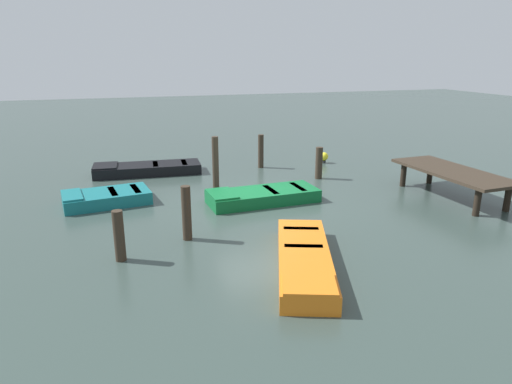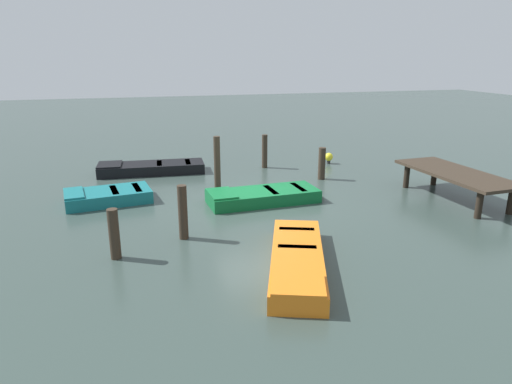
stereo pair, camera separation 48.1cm
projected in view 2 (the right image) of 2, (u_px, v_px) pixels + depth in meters
The scene contains 12 objects.
ground_plane at pixel (256, 202), 14.90m from camera, with size 80.00×80.00×0.00m, color #33423D.
dock_segment at pixel (456, 175), 14.95m from camera, with size 4.36×1.94×0.95m.
rowboat_green at pixel (262, 196), 14.85m from camera, with size 1.56×3.63×0.46m.
rowboat_black at pixel (151, 168), 18.50m from camera, with size 1.59×4.25×0.46m.
rowboat_orange at pixel (297, 260), 10.22m from camera, with size 4.21×2.46×0.46m.
rowboat_teal at pixel (108, 196), 14.84m from camera, with size 1.80×2.82×0.46m.
mooring_piling_center at pixel (183, 212), 11.78m from camera, with size 0.24×0.24×1.45m, color #33281E.
mooring_piling_far_right at pixel (265, 151), 19.25m from camera, with size 0.23×0.23×1.41m, color #33281E.
mooring_piling_near_left at pixel (322, 164), 17.49m from camera, with size 0.27×0.27×1.23m, color #33281E.
mooring_piling_far_left at pixel (114, 234), 10.64m from camera, with size 0.25×0.25×1.23m, color #33281E.
mooring_piling_mid_left at pixel (217, 163), 16.21m from camera, with size 0.23×0.23×1.88m, color #33281E.
marker_buoy at pixel (329, 157), 20.08m from camera, with size 0.36×0.36×0.48m.
Camera 2 is at (13.64, -3.84, 4.64)m, focal length 32.06 mm.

